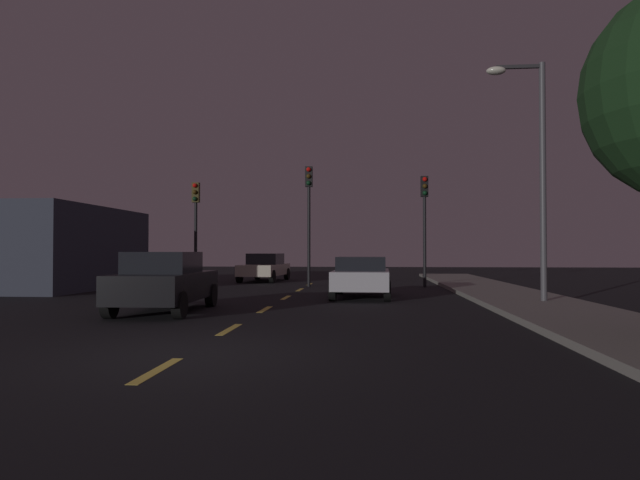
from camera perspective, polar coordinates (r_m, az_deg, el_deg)
ground_plane at (r=15.59m, az=-5.31°, el=-6.94°), size 80.00×80.00×0.00m
sidewalk_curb_right at (r=16.05m, az=22.26°, el=-6.42°), size 3.00×40.00×0.15m
lane_stripe_nearest at (r=7.75m, az=-16.49°, el=-12.78°), size 0.16×1.60×0.01m
lane_stripe_second at (r=11.32m, az=-9.34°, el=-9.10°), size 0.16×1.60×0.01m
lane_stripe_third at (r=15.00m, az=-5.72°, el=-7.15°), size 0.16×1.60×0.01m
lane_stripe_fourth at (r=18.73m, az=-3.55°, el=-5.96°), size 0.16×1.60×0.01m
lane_stripe_fifth at (r=22.49m, az=-2.11°, el=-5.16°), size 0.16×1.60×0.01m
lane_stripe_sixth at (r=26.26m, az=-1.08°, el=-4.59°), size 0.16×1.60×0.01m
traffic_signal_left at (r=25.52m, az=-12.74°, el=2.73°), size 0.32×0.38×4.68m
traffic_signal_center at (r=24.49m, az=-1.16°, el=3.85°), size 0.32×0.38×5.33m
traffic_signal_right at (r=24.45m, az=10.77°, el=3.15°), size 0.32×0.38×4.85m
car_stopped_ahead at (r=18.75m, az=4.32°, el=-3.76°), size 2.04×4.04×1.38m
car_adjacent_lane at (r=14.76m, az=-15.75°, el=-4.17°), size 2.00×4.10×1.55m
car_oncoming_far at (r=29.08m, az=-5.74°, el=-2.80°), size 2.17×4.55×1.45m
street_lamp_right at (r=17.21m, az=21.26°, el=7.78°), size 1.67×0.36×7.03m
storefront_left at (r=25.94m, az=-26.48°, el=-0.75°), size 5.54×8.24×3.40m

